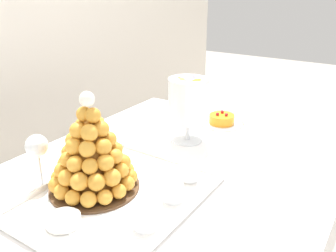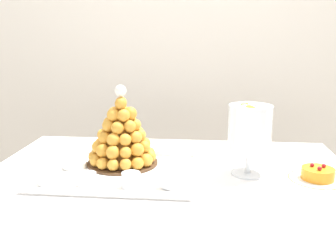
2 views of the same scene
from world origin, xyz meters
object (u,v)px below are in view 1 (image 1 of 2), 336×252
(dessert_cup_mid_left, at_px, (145,220))
(dessert_cup_left, at_px, (104,249))
(fruit_tart_plate, at_px, (222,121))
(macaron_goblet, at_px, (188,101))
(creme_brulee_ramekin, at_px, (63,220))
(dessert_cup_centre, at_px, (173,192))
(wine_glass, at_px, (37,148))
(dessert_cup_mid_right, at_px, (189,173))
(serving_tray, at_px, (118,197))
(croquembouche, at_px, (92,154))

(dessert_cup_mid_left, bearing_deg, dessert_cup_left, 175.85)
(dessert_cup_mid_left, xyz_separation_m, fruit_tart_plate, (0.75, 0.15, -0.01))
(macaron_goblet, bearing_deg, creme_brulee_ramekin, -179.33)
(dessert_cup_centre, distance_m, creme_brulee_ramekin, 0.29)
(creme_brulee_ramekin, distance_m, fruit_tart_plate, 0.85)
(dessert_cup_mid_left, distance_m, creme_brulee_ramekin, 0.20)
(macaron_goblet, bearing_deg, fruit_tart_plate, -9.75)
(dessert_cup_left, distance_m, macaron_goblet, 0.69)
(dessert_cup_mid_left, relative_size, dessert_cup_centre, 0.97)
(dessert_cup_mid_left, height_order, macaron_goblet, macaron_goblet)
(macaron_goblet, distance_m, wine_glass, 0.56)
(macaron_goblet, relative_size, fruit_tart_plate, 1.35)
(creme_brulee_ramekin, bearing_deg, fruit_tart_plate, -2.15)
(dessert_cup_left, bearing_deg, fruit_tart_plate, 8.78)
(dessert_cup_mid_right, bearing_deg, serving_tray, 147.47)
(serving_tray, xyz_separation_m, dessert_cup_mid_left, (-0.07, -0.14, 0.02))
(serving_tray, xyz_separation_m, creme_brulee_ramekin, (-0.17, 0.03, 0.01))
(macaron_goblet, xyz_separation_m, wine_glass, (-0.52, 0.20, -0.04))
(dessert_cup_mid_right, xyz_separation_m, creme_brulee_ramekin, (-0.36, 0.16, -0.01))
(dessert_cup_left, relative_size, fruit_tart_plate, 0.30)
(dessert_cup_left, bearing_deg, dessert_cup_mid_left, -4.15)
(creme_brulee_ramekin, relative_size, wine_glass, 0.53)
(croquembouche, distance_m, dessert_cup_mid_left, 0.26)
(serving_tray, distance_m, dessert_cup_left, 0.24)
(fruit_tart_plate, bearing_deg, croquembouche, 172.85)
(dessert_cup_mid_right, bearing_deg, dessert_cup_centre, -172.71)
(serving_tray, height_order, wine_glass, wine_glass)
(serving_tray, bearing_deg, macaron_goblet, 5.12)
(serving_tray, height_order, croquembouche, croquembouche)
(creme_brulee_ramekin, xyz_separation_m, fruit_tart_plate, (0.85, -0.03, -0.00))
(dessert_cup_mid_right, xyz_separation_m, macaron_goblet, (0.26, 0.16, 0.13))
(dessert_cup_centre, height_order, wine_glass, wine_glass)
(fruit_tart_plate, relative_size, wine_glass, 1.20)
(macaron_goblet, distance_m, fruit_tart_plate, 0.27)
(fruit_tart_plate, bearing_deg, dessert_cup_left, -171.22)
(dessert_cup_left, xyz_separation_m, wine_glass, (0.13, 0.38, 0.09))
(croquembouche, distance_m, dessert_cup_left, 0.31)
(croquembouche, xyz_separation_m, dessert_cup_mid_left, (-0.06, -0.23, -0.09))
(dessert_cup_mid_right, height_order, fruit_tart_plate, dessert_cup_mid_right)
(macaron_goblet, height_order, wine_glass, macaron_goblet)
(dessert_cup_left, bearing_deg, macaron_goblet, 15.02)
(dessert_cup_centre, bearing_deg, serving_tray, 117.76)
(dessert_cup_left, relative_size, creme_brulee_ramekin, 0.67)
(creme_brulee_ramekin, bearing_deg, serving_tray, -11.17)
(dessert_cup_mid_right, height_order, macaron_goblet, macaron_goblet)
(dessert_cup_left, relative_size, macaron_goblet, 0.22)
(dessert_cup_centre, bearing_deg, creme_brulee_ramekin, 144.67)
(serving_tray, xyz_separation_m, macaron_goblet, (0.45, 0.04, 0.16))
(creme_brulee_ramekin, xyz_separation_m, macaron_goblet, (0.62, 0.01, 0.14))
(fruit_tart_plate, height_order, wine_glass, wine_glass)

